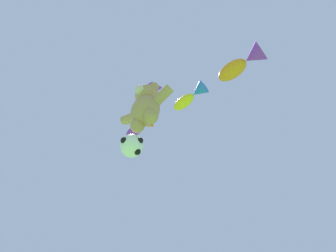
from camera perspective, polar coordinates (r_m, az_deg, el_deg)
teddy_bear_kite at (r=9.10m, az=-4.86°, el=4.42°), size 2.28×1.00×2.31m
soccer_ball_kite at (r=8.31m, az=-7.85°, el=-4.29°), size 0.82×0.82×0.76m
fish_kite_tangerine at (r=11.82m, az=15.95°, el=13.04°), size 2.08×0.94×0.92m
fish_kite_goldfin at (r=12.40m, az=5.02°, el=6.41°), size 1.86×0.76×0.69m
fish_kite_violet at (r=12.98m, az=-6.19°, el=-0.38°), size 1.51×0.63×0.63m
diamond_kite at (r=13.66m, az=-3.68°, el=7.76°), size 0.91×0.70×3.02m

